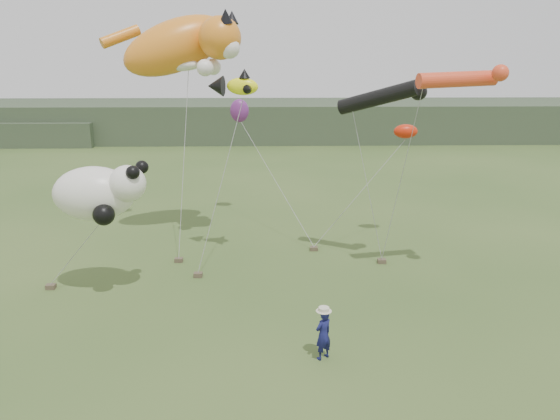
{
  "coord_description": "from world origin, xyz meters",
  "views": [
    {
      "loc": [
        0.19,
        -17.04,
        9.2
      ],
      "look_at": [
        0.68,
        3.0,
        3.45
      ],
      "focal_mm": 35.0,
      "sensor_mm": 36.0,
      "label": 1
    }
  ],
  "objects": [
    {
      "name": "ground",
      "position": [
        0.0,
        0.0,
        0.0
      ],
      "size": [
        120.0,
        120.0,
        0.0
      ],
      "primitive_type": "plane",
      "color": "#385123",
      "rests_on": "ground"
    },
    {
      "name": "headland",
      "position": [
        -3.11,
        44.69,
        1.92
      ],
      "size": [
        90.0,
        13.0,
        4.0
      ],
      "color": "#2D3D28",
      "rests_on": "ground"
    },
    {
      "name": "festival_attendant",
      "position": [
        1.9,
        -1.91,
        0.83
      ],
      "size": [
        0.72,
        0.68,
        1.66
      ],
      "primitive_type": "imported",
      "rotation": [
        0.0,
        0.0,
        3.8
      ],
      "color": "#151750",
      "rests_on": "ground"
    },
    {
      "name": "sandbag_anchors",
      "position": [
        -1.49,
        5.75,
        0.09
      ],
      "size": [
        14.4,
        4.52,
        0.19
      ],
      "color": "brown",
      "rests_on": "ground"
    },
    {
      "name": "cat_kite",
      "position": [
        -3.58,
        9.66,
        9.6
      ],
      "size": [
        6.93,
        4.06,
        4.0
      ],
      "color": "orange",
      "rests_on": "ground"
    },
    {
      "name": "fish_kite",
      "position": [
        -1.23,
        6.46,
        7.91
      ],
      "size": [
        2.28,
        1.52,
        1.15
      ],
      "color": "#FCFF14",
      "rests_on": "ground"
    },
    {
      "name": "tube_kites",
      "position": [
        6.2,
        5.02,
        7.84
      ],
      "size": [
        5.98,
        4.01,
        2.18
      ],
      "color": "black",
      "rests_on": "ground"
    },
    {
      "name": "panda_kite",
      "position": [
        -6.16,
        3.12,
        4.15
      ],
      "size": [
        3.64,
        2.35,
        2.26
      ],
      "color": "white",
      "rests_on": "ground"
    },
    {
      "name": "misc_kites",
      "position": [
        1.69,
        12.36,
        5.91
      ],
      "size": [
        9.44,
        5.28,
        1.55
      ],
      "color": "red",
      "rests_on": "ground"
    }
  ]
}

